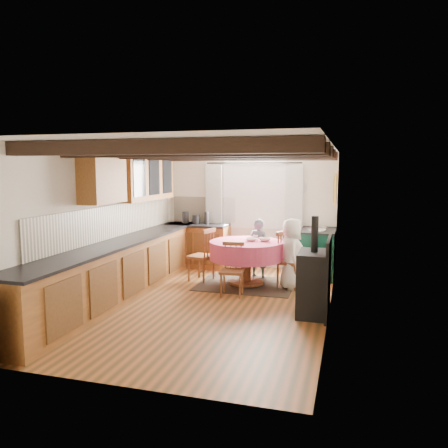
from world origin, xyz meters
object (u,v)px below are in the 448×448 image
(chair_right, at_px, (291,260))
(cast_iron_stove, at_px, (314,266))
(chair_left, at_px, (201,254))
(chair_near, at_px, (232,270))
(aga_range, at_px, (317,253))
(child_far, at_px, (259,248))
(cup, at_px, (255,237))
(dining_table, at_px, (246,263))
(child_right, at_px, (292,254))

(chair_right, distance_m, cast_iron_stove, 1.46)
(chair_left, relative_size, cast_iron_stove, 0.70)
(chair_near, distance_m, chair_left, 1.15)
(aga_range, bearing_deg, chair_right, -112.09)
(child_far, xyz_separation_m, cup, (0.02, -0.41, 0.27))
(child_far, bearing_deg, chair_left, 42.86)
(chair_right, bearing_deg, chair_near, 150.73)
(aga_range, height_order, cup, aga_range)
(dining_table, distance_m, child_far, 0.65)
(chair_right, relative_size, cast_iron_stove, 0.70)
(aga_range, xyz_separation_m, cast_iron_stove, (0.11, -2.32, 0.24))
(child_far, height_order, cup, child_far)
(aga_range, xyz_separation_m, child_right, (-0.37, -1.04, 0.15))
(chair_left, xyz_separation_m, aga_range, (2.06, 0.92, -0.03))
(dining_table, height_order, child_far, child_far)
(dining_table, bearing_deg, chair_near, -95.41)
(child_far, bearing_deg, cast_iron_stove, 135.43)
(chair_near, bearing_deg, child_far, 76.88)
(chair_near, relative_size, cup, 9.58)
(aga_range, height_order, cast_iron_stove, cast_iron_stove)
(cast_iron_stove, height_order, cup, cast_iron_stove)
(chair_near, relative_size, aga_range, 0.87)
(cast_iron_stove, distance_m, child_right, 1.36)
(aga_range, distance_m, cup, 1.37)
(cup, bearing_deg, chair_near, -101.16)
(chair_left, relative_size, child_far, 0.87)
(aga_range, distance_m, child_far, 1.15)
(chair_left, distance_m, cast_iron_stove, 2.59)
(chair_near, relative_size, child_far, 0.78)
(chair_near, bearing_deg, child_right, 32.04)
(cast_iron_stove, relative_size, child_far, 1.25)
(dining_table, xyz_separation_m, child_far, (0.10, 0.62, 0.17))
(chair_right, height_order, cup, chair_right)
(chair_near, distance_m, cast_iron_stove, 1.50)
(chair_near, bearing_deg, cup, 72.81)
(dining_table, height_order, child_right, child_right)
(chair_near, distance_m, aga_range, 2.14)
(cast_iron_stove, bearing_deg, child_right, 110.51)
(aga_range, relative_size, child_right, 0.82)
(chair_near, xyz_separation_m, aga_range, (1.25, 1.74, 0.03))
(chair_right, bearing_deg, child_right, -147.45)
(chair_right, height_order, aga_range, chair_right)
(chair_near, xyz_separation_m, cup, (0.19, 0.95, 0.40))
(chair_right, bearing_deg, chair_left, 107.31)
(chair_right, xyz_separation_m, cup, (-0.67, 0.17, 0.34))
(chair_near, distance_m, child_far, 1.38)
(chair_left, height_order, aga_range, chair_left)
(aga_range, relative_size, cup, 11.06)
(chair_near, height_order, child_right, child_right)
(child_far, bearing_deg, chair_near, 96.80)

